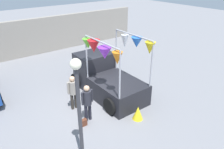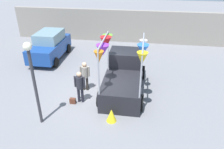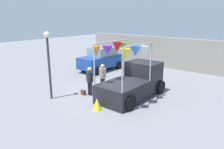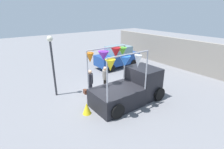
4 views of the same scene
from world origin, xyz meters
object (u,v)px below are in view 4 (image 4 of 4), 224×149
Objects in this scene: handbag at (85,92)px; street_lamp at (52,58)px; vendor_truck at (131,86)px; folded_kite_bundle_sunflower at (87,108)px; person_customer at (90,80)px; person_vendor at (105,76)px; parked_car at (117,57)px.

street_lamp is (-0.91, -1.51, 2.24)m from handbag.
vendor_truck is 6.76× the size of folded_kite_bundle_sunflower.
street_lamp is (-1.26, -1.71, 1.40)m from person_customer.
street_lamp reaches higher than person_vendor.
folded_kite_bundle_sunflower is (1.70, -1.19, -0.68)m from person_customer.
vendor_truck is 1.12× the size of street_lamp.
folded_kite_bundle_sunflower is (2.05, -0.99, 0.16)m from handbag.
person_customer is at bearing 29.74° from handbag.
street_lamp reaches higher than parked_car.
parked_car is at bearing 122.25° from handbag.
person_customer reaches higher than folded_kite_bundle_sunflower.
street_lamp is at bearing -70.93° from parked_car.
vendor_truck is at bearing 37.92° from person_customer.
street_lamp is at bearing -113.13° from person_vendor.
person_customer is 2.18m from folded_kite_bundle_sunflower.
street_lamp is at bearing -126.27° from person_customer.
parked_car is 5.98m from handbag.
parked_car is at bearing 126.13° from person_customer.
person_customer is at bearing 144.82° from folded_kite_bundle_sunflower.
parked_car reaches higher than folded_kite_bundle_sunflower.
handbag is 0.47× the size of folded_kite_bundle_sunflower.
parked_car reaches higher than person_vendor.
person_vendor is at bearing 127.06° from folded_kite_bundle_sunflower.
folded_kite_bundle_sunflower is (-0.24, -2.70, -0.60)m from vendor_truck.
vendor_truck reaches higher than parked_car.
person_vendor reaches higher than handbag.
vendor_truck reaches higher than handbag.
parked_car reaches higher than person_customer.
vendor_truck is 1.01× the size of parked_car.
street_lamp is (-1.21, -2.83, 1.42)m from person_vendor.
parked_car is 14.29× the size of handbag.
handbag is (-0.35, -0.20, -0.84)m from person_customer.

